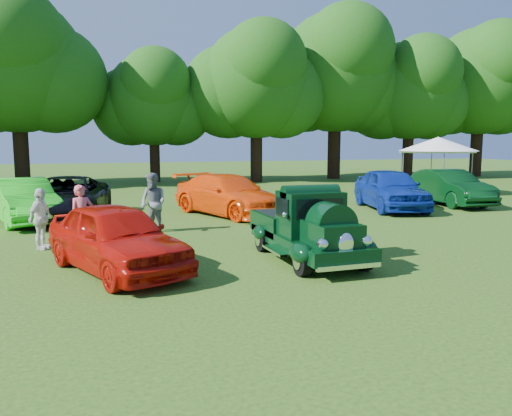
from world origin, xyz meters
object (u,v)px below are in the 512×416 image
object	(u,v)px
hero_pickup	(307,230)
spectator_white	(41,219)
spectator_pink	(82,216)
red_convertible	(116,238)
back_car_green	(449,187)
spectator_grey	(153,203)
canopy_tent	(438,144)
back_car_black	(66,198)
back_car_blue	(390,189)
back_car_lime	(23,201)
back_car_orange	(229,195)

from	to	relation	value
hero_pickup	spectator_white	xyz separation A→B (m)	(-6.15, 3.20, 0.09)
hero_pickup	spectator_pink	size ratio (longest dim) A/B	2.53
red_convertible	back_car_green	distance (m)	16.48
back_car_green	spectator_grey	size ratio (longest dim) A/B	2.57
canopy_tent	spectator_white	bearing A→B (deg)	-156.24
hero_pickup	canopy_tent	xyz separation A→B (m)	(12.92, 11.59, 1.96)
back_car_black	spectator_pink	distance (m)	5.43
hero_pickup	back_car_green	world-z (taller)	hero_pickup
spectator_pink	spectator_grey	size ratio (longest dim) A/B	0.90
hero_pickup	spectator_white	world-z (taller)	hero_pickup
red_convertible	canopy_tent	bearing A→B (deg)	11.17
hero_pickup	red_convertible	xyz separation A→B (m)	(-4.40, 0.24, 0.03)
spectator_pink	canopy_tent	distance (m)	19.99
hero_pickup	back_car_green	bearing A→B (deg)	36.01
back_car_blue	spectator_white	size ratio (longest dim) A/B	3.14
back_car_blue	canopy_tent	xyz separation A→B (m)	(5.90, 4.54, 1.81)
back_car_black	spectator_pink	world-z (taller)	spectator_pink
back_car_green	spectator_white	size ratio (longest dim) A/B	2.97
back_car_blue	back_car_green	distance (m)	3.39
back_car_lime	back_car_orange	world-z (taller)	back_car_orange
back_car_black	spectator_grey	distance (m)	4.67
back_car_black	spectator_pink	bearing A→B (deg)	-73.79
back_car_blue	spectator_grey	distance (m)	10.32
back_car_orange	back_car_green	world-z (taller)	back_car_green
red_convertible	back_car_black	bearing A→B (deg)	76.93
back_car_orange	spectator_pink	size ratio (longest dim) A/B	3.20
red_convertible	back_car_black	xyz separation A→B (m)	(-1.32, 8.33, 0.03)
back_car_blue	spectator_pink	size ratio (longest dim) A/B	3.02
back_car_blue	hero_pickup	bearing A→B (deg)	-120.38
back_car_black	spectator_white	distance (m)	5.39
spectator_pink	canopy_tent	bearing A→B (deg)	3.61
red_convertible	canopy_tent	size ratio (longest dim) A/B	0.86
back_car_lime	hero_pickup	bearing A→B (deg)	-66.21
back_car_lime	back_car_orange	bearing A→B (deg)	-20.71
spectator_white	canopy_tent	world-z (taller)	canopy_tent
back_car_lime	back_car_blue	xyz separation A→B (m)	(14.12, -1.05, 0.09)
back_car_lime	back_car_green	bearing A→B (deg)	-19.30
spectator_pink	back_car_orange	bearing A→B (deg)	18.89
back_car_lime	canopy_tent	size ratio (longest dim) A/B	0.92
back_car_black	back_car_blue	distance (m)	12.82
back_car_green	spectator_white	xyz separation A→B (m)	(-16.52, -4.34, 0.02)
back_car_black	back_car_orange	xyz separation A→B (m)	(5.92, -0.88, 0.00)
red_convertible	spectator_grey	distance (m)	4.71
hero_pickup	back_car_orange	size ratio (longest dim) A/B	0.79
spectator_grey	spectator_white	size ratio (longest dim) A/B	1.15
spectator_grey	canopy_tent	distance (m)	17.45
back_car_lime	spectator_pink	distance (m)	5.31
red_convertible	spectator_grey	world-z (taller)	spectator_grey
back_car_green	back_car_blue	bearing A→B (deg)	-166.84
back_car_lime	canopy_tent	bearing A→B (deg)	-7.56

